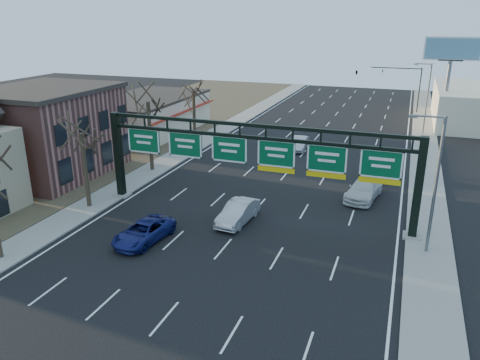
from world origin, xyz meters
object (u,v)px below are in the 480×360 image
at_px(car_blue_suv, 144,232).
at_px(sign_gantry, 254,157).
at_px(car_silver_sedan, 238,212).
at_px(car_white_wagon, 364,189).

bearing_deg(car_blue_suv, sign_gantry, 57.00).
bearing_deg(sign_gantry, car_silver_sedan, -112.19).
bearing_deg(car_silver_sedan, sign_gantry, 73.05).
relative_size(car_blue_suv, car_silver_sedan, 1.05).
bearing_deg(car_white_wagon, car_blue_suv, -125.52).
height_order(car_blue_suv, car_silver_sedan, car_silver_sedan).
bearing_deg(sign_gantry, car_blue_suv, -129.71).
height_order(sign_gantry, car_white_wagon, sign_gantry).
distance_m(car_blue_suv, car_white_wagon, 18.74).
bearing_deg(car_white_wagon, sign_gantry, -130.09).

